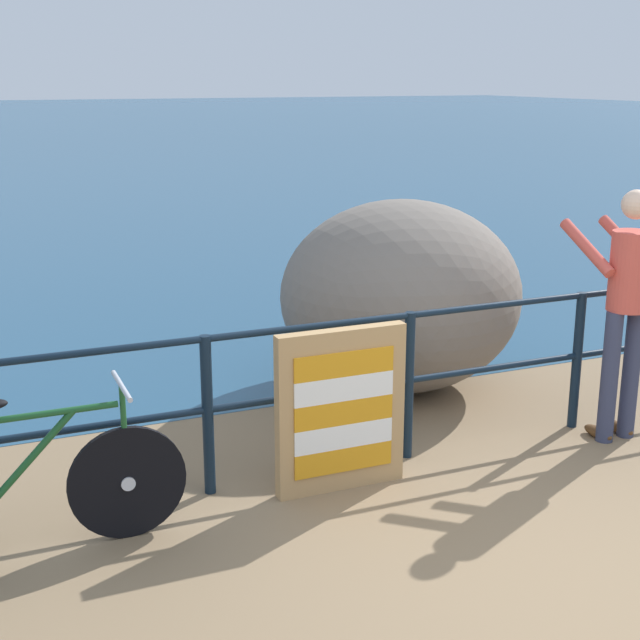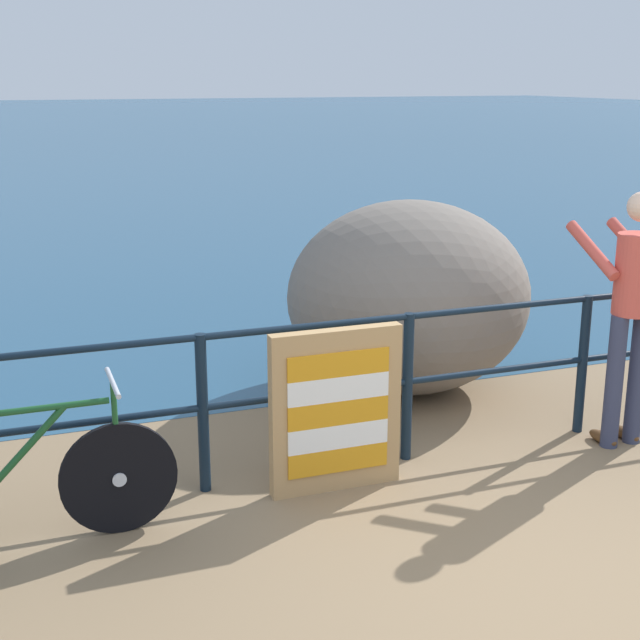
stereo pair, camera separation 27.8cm
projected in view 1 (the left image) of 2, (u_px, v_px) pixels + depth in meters
The scene contains 6 objects.
ground_plane at pixel (61, 180), 22.31m from camera, with size 120.00×120.00×0.10m, color #846B4C.
promenade_railing at pixel (409, 368), 5.89m from camera, with size 8.38×0.07×1.02m.
bicycle at pixel (30, 489), 4.72m from camera, with size 1.70×0.48×0.92m.
person_at_railing at pixel (625, 303), 6.12m from camera, with size 0.47×0.65×1.78m.
folded_deckchair_stack at pixel (341, 410), 5.47m from camera, with size 0.84×0.10×1.04m.
breakwater_boulder_main at pixel (401, 296), 7.22m from camera, with size 1.98×1.86×1.56m.
Camera 1 is at (-2.72, -3.21, 2.52)m, focal length 49.85 mm.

